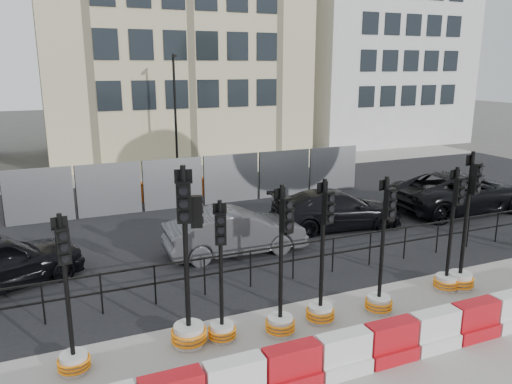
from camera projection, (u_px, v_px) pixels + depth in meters
name	position (u px, v px, depth m)	size (l,w,h in m)	color
ground	(316.00, 299.00, 11.99)	(120.00, 120.00, 0.00)	#51514C
sidewalk_near	(396.00, 365.00, 9.31)	(40.00, 6.00, 0.02)	gray
road	(220.00, 219.00, 18.22)	(40.00, 14.00, 0.03)	black
sidewalk_far	(164.00, 172.00, 26.24)	(40.00, 4.00, 0.02)	gray
building_cream	(167.00, 5.00, 30.12)	(15.00, 10.06, 18.00)	beige
building_white	(372.00, 29.00, 36.10)	(12.00, 9.06, 16.00)	silver
kerb_railing	(293.00, 255.00, 12.89)	(18.00, 0.04, 1.00)	black
heras_fencing	(186.00, 186.00, 20.28)	(14.33, 1.72, 2.00)	gray
lamp_post_far	(175.00, 112.00, 24.73)	(0.12, 0.56, 6.00)	black
barrier_row	(391.00, 343.00, 9.40)	(13.60, 0.50, 0.80)	red
traffic_signal_a	(72.00, 341.00, 8.97)	(0.60, 0.60, 3.03)	silver
traffic_signal_b	(189.00, 305.00, 9.78)	(0.72, 0.72, 3.68)	silver
traffic_signal_c	(222.00, 313.00, 10.04)	(0.58, 0.58, 2.96)	silver
traffic_signal_d	(281.00, 300.00, 10.25)	(0.63, 0.63, 3.21)	silver
traffic_signal_e	(321.00, 294.00, 10.76)	(0.63, 0.63, 3.21)	silver
traffic_signal_f	(381.00, 281.00, 11.18)	(0.62, 0.62, 3.16)	silver
traffic_signal_g	(448.00, 266.00, 12.31)	(0.62, 0.62, 3.14)	silver
traffic_signal_h	(462.00, 262.00, 12.36)	(0.69, 0.69, 3.49)	silver
car_b	(235.00, 232.00, 14.74)	(4.20, 1.55, 1.37)	#454549
car_c	(336.00, 209.00, 17.10)	(4.80, 2.52, 1.33)	black
car_d	(461.00, 192.00, 19.05)	(5.63, 2.72, 1.54)	black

